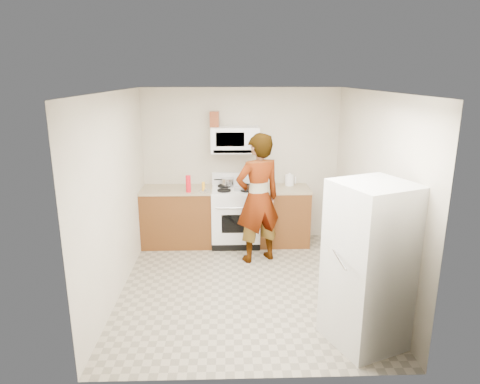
{
  "coord_description": "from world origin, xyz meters",
  "views": [
    {
      "loc": [
        -0.24,
        -5.12,
        2.69
      ],
      "look_at": [
        -0.06,
        0.55,
        1.13
      ],
      "focal_mm": 32.0,
      "sensor_mm": 36.0,
      "label": 1
    }
  ],
  "objects_px": {
    "person": "(258,199)",
    "kettle": "(289,180)",
    "fridge": "(369,265)",
    "saucepan": "(228,182)",
    "gas_range": "(235,215)",
    "microwave": "(235,140)"
  },
  "relations": [
    {
      "from": "saucepan",
      "to": "kettle",
      "type": "bearing_deg",
      "value": 1.0
    },
    {
      "from": "person",
      "to": "fridge",
      "type": "distance_m",
      "value": 2.27
    },
    {
      "from": "gas_range",
      "to": "fridge",
      "type": "bearing_deg",
      "value": -64.74
    },
    {
      "from": "gas_range",
      "to": "kettle",
      "type": "height_order",
      "value": "gas_range"
    },
    {
      "from": "gas_range",
      "to": "saucepan",
      "type": "bearing_deg",
      "value": 129.53
    },
    {
      "from": "saucepan",
      "to": "fridge",
      "type": "bearing_deg",
      "value": -63.88
    },
    {
      "from": "fridge",
      "to": "saucepan",
      "type": "relative_size",
      "value": 8.43
    },
    {
      "from": "person",
      "to": "saucepan",
      "type": "bearing_deg",
      "value": -85.06
    },
    {
      "from": "fridge",
      "to": "kettle",
      "type": "relative_size",
      "value": 9.84
    },
    {
      "from": "gas_range",
      "to": "person",
      "type": "xyz_separation_m",
      "value": [
        0.31,
        -0.67,
        0.47
      ]
    },
    {
      "from": "person",
      "to": "kettle",
      "type": "distance_m",
      "value": 1.02
    },
    {
      "from": "gas_range",
      "to": "person",
      "type": "bearing_deg",
      "value": -64.9
    },
    {
      "from": "gas_range",
      "to": "kettle",
      "type": "distance_m",
      "value": 1.05
    },
    {
      "from": "microwave",
      "to": "fridge",
      "type": "relative_size",
      "value": 0.45
    },
    {
      "from": "gas_range",
      "to": "kettle",
      "type": "relative_size",
      "value": 6.54
    },
    {
      "from": "microwave",
      "to": "kettle",
      "type": "xyz_separation_m",
      "value": [
        0.89,
        0.04,
        -0.68
      ]
    },
    {
      "from": "gas_range",
      "to": "saucepan",
      "type": "relative_size",
      "value": 5.6
    },
    {
      "from": "fridge",
      "to": "kettle",
      "type": "height_order",
      "value": "fridge"
    },
    {
      "from": "microwave",
      "to": "fridge",
      "type": "bearing_deg",
      "value": -65.74
    },
    {
      "from": "kettle",
      "to": "fridge",
      "type": "bearing_deg",
      "value": -86.14
    },
    {
      "from": "microwave",
      "to": "saucepan",
      "type": "xyz_separation_m",
      "value": [
        -0.12,
        0.02,
        -0.69
      ]
    },
    {
      "from": "fridge",
      "to": "saucepan",
      "type": "bearing_deg",
      "value": 93.48
    }
  ]
}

